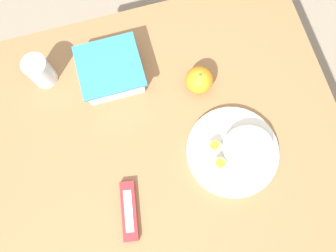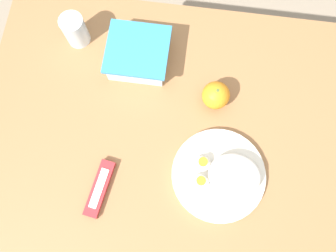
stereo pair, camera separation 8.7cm
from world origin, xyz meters
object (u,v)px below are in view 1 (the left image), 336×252
(rice_plate, at_px, (238,149))
(drinking_glass, at_px, (40,71))
(orange_fruit, at_px, (199,80))
(candy_bar, at_px, (129,211))
(food_container, at_px, (111,71))

(rice_plate, bearing_deg, drinking_glass, 142.65)
(orange_fruit, xyz_separation_m, drinking_glass, (-0.41, 0.14, 0.01))
(candy_bar, height_order, drinking_glass, drinking_glass)
(food_container, distance_m, drinking_glass, 0.19)
(food_container, distance_m, orange_fruit, 0.25)
(orange_fruit, relative_size, rice_plate, 0.31)
(candy_bar, xyz_separation_m, drinking_glass, (-0.14, 0.42, 0.04))
(food_container, bearing_deg, rice_plate, -48.33)
(orange_fruit, bearing_deg, candy_bar, -133.82)
(food_container, height_order, drinking_glass, drinking_glass)
(candy_bar, bearing_deg, orange_fruit, 46.18)
(food_container, height_order, orange_fruit, orange_fruit)
(candy_bar, bearing_deg, drinking_glass, 108.42)
(candy_bar, distance_m, drinking_glass, 0.45)
(rice_plate, height_order, candy_bar, rice_plate)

